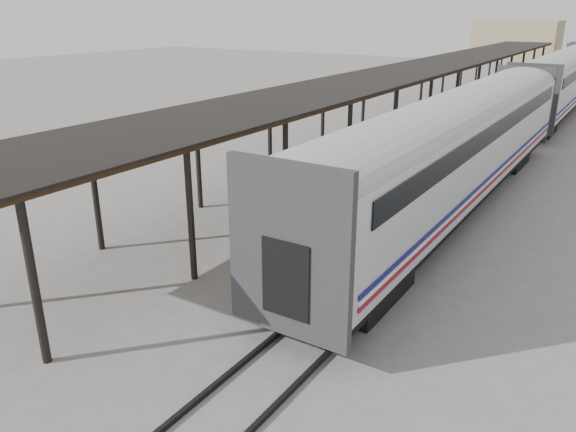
# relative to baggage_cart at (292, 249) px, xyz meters

# --- Properties ---
(ground) EXTENTS (160.00, 160.00, 0.00)m
(ground) POSITION_rel_baggage_cart_xyz_m (-0.72, -0.19, -0.65)
(ground) COLOR slate
(ground) RESTS_ON ground
(train) EXTENTS (3.45, 76.01, 4.01)m
(train) POSITION_rel_baggage_cart_xyz_m (2.48, 33.61, 2.04)
(train) COLOR silver
(train) RESTS_ON ground
(canopy) EXTENTS (4.90, 64.30, 4.15)m
(canopy) POSITION_rel_baggage_cart_xyz_m (-4.12, 23.81, 3.36)
(canopy) COLOR #422B19
(canopy) RESTS_ON ground
(rails) EXTENTS (1.54, 150.00, 0.12)m
(rails) POSITION_rel_baggage_cart_xyz_m (2.48, 33.81, -0.59)
(rails) COLOR black
(rails) RESTS_ON ground
(building_left) EXTENTS (12.00, 8.00, 6.00)m
(building_left) POSITION_rel_baggage_cart_xyz_m (-10.72, 81.81, 2.35)
(building_left) COLOR tan
(building_left) RESTS_ON ground
(baggage_cart) EXTENTS (1.26, 2.40, 0.86)m
(baggage_cart) POSITION_rel_baggage_cart_xyz_m (0.00, 0.00, 0.00)
(baggage_cart) COLOR brown
(baggage_cart) RESTS_ON ground
(suitcase_stack) EXTENTS (1.22, 1.14, 0.59)m
(suitcase_stack) POSITION_rel_baggage_cart_xyz_m (-0.12, 0.32, 0.42)
(suitcase_stack) COLOR #39393B
(suitcase_stack) RESTS_ON baggage_cart
(luggage_tug) EXTENTS (1.18, 1.58, 1.24)m
(luggage_tug) POSITION_rel_baggage_cart_xyz_m (-3.02, 18.71, -0.08)
(luggage_tug) COLOR #9C0F0E
(luggage_tug) RESTS_ON ground
(porter) EXTENTS (0.73, 0.83, 1.91)m
(porter) POSITION_rel_baggage_cart_xyz_m (0.25, -0.65, 1.17)
(porter) COLOR navy
(porter) RESTS_ON baggage_cart
(pedestrian) EXTENTS (0.96, 0.57, 1.53)m
(pedestrian) POSITION_rel_baggage_cart_xyz_m (-3.23, 10.81, 0.11)
(pedestrian) COLOR black
(pedestrian) RESTS_ON ground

